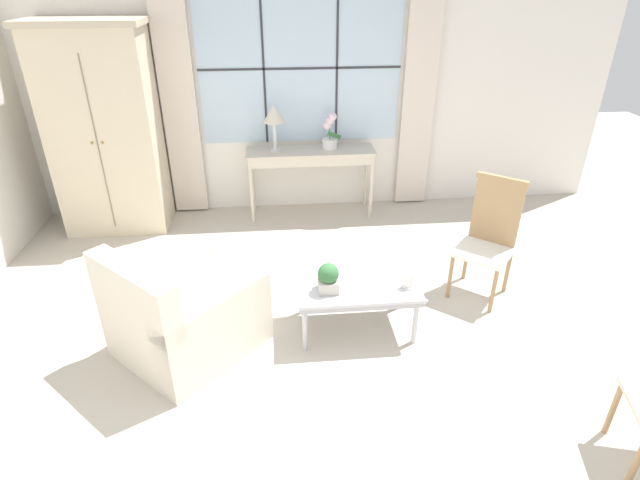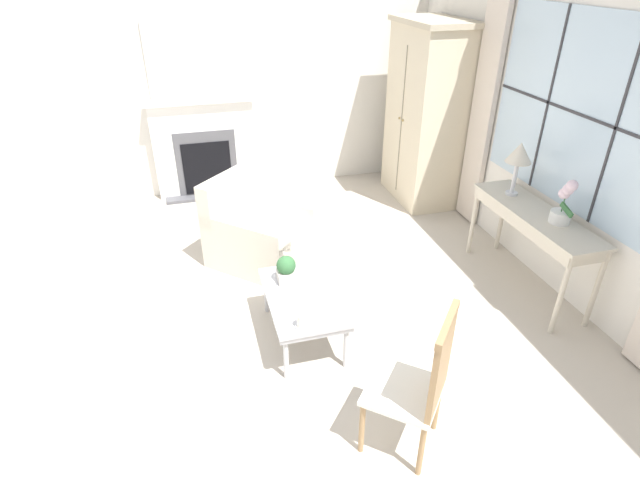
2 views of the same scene
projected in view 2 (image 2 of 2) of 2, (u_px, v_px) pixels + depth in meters
name	position (u px, v px, depth m)	size (l,w,h in m)	color
ground_plane	(237.00, 327.00, 4.28)	(14.00, 14.00, 0.00)	#BCB2A3
wall_back_windowed	(576.00, 140.00, 4.28)	(7.20, 0.14, 2.80)	silver
wall_left	(246.00, 82.00, 6.26)	(0.06, 7.20, 2.80)	silver
fireplace	(204.00, 140.00, 6.36)	(0.34, 1.34, 2.16)	#515156
armoire	(425.00, 114.00, 6.09)	(1.14, 0.67, 2.17)	beige
console_table	(535.00, 221.00, 4.49)	(1.44, 0.42, 0.79)	beige
table_lamp	(519.00, 155.00, 4.58)	(0.24, 0.24, 0.51)	silver
potted_orchid	(564.00, 205.00, 4.19)	(0.22, 0.17, 0.40)	white
armchair_upholstered	(261.00, 234.00, 5.11)	(1.25, 1.25, 0.89)	beige
side_chair_wooden	(422.00, 380.00, 2.97)	(0.62, 0.62, 1.06)	white
coffee_table	(303.00, 300.00, 3.99)	(0.95, 0.56, 0.43)	#BCBCC1
potted_plant_small	(286.00, 269.00, 4.09)	(0.16, 0.16, 0.23)	#BCB7AD
pillar_candle	(302.00, 321.00, 3.61)	(0.10, 0.10, 0.12)	silver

